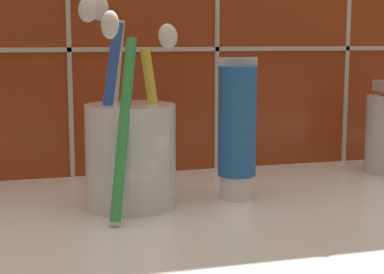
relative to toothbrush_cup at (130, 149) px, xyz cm
name	(u,v)px	position (x,y,z in cm)	size (l,w,h in cm)	color
sink_counter	(262,219)	(11.08, -3.98, -6.20)	(66.02, 37.04, 2.00)	silver
tile_wall_backsplash	(201,4)	(11.09, 14.78, 13.56)	(76.02, 1.72, 41.51)	#933819
toothbrush_cup	(130,149)	(0.00, 0.00, 0.00)	(9.11, 12.55, 18.85)	silver
toothpaste_tube	(237,130)	(10.13, 0.04, 1.34)	(3.73, 3.55, 13.26)	white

